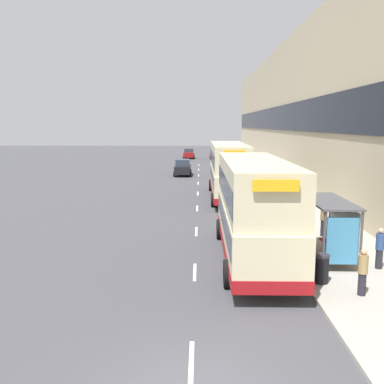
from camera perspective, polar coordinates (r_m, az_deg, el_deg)
pavement at (r=47.44m, az=8.74°, el=1.98°), size 5.00×93.00×0.14m
terrace_facade at (r=47.81m, az=13.77°, el=10.47°), size 3.10×93.00×14.45m
lane_mark_0 at (r=11.26m, az=-0.09°, el=-21.74°), size 0.12×2.00×0.01m
lane_mark_1 at (r=17.15m, az=0.37°, el=-10.61°), size 0.12×2.00×0.01m
lane_mark_2 at (r=23.36m, az=0.58°, el=-5.28°), size 0.12×2.00×0.01m
lane_mark_3 at (r=29.69m, az=0.70°, el=-2.20°), size 0.12×2.00×0.01m
lane_mark_4 at (r=36.07m, az=0.78°, el=-0.20°), size 0.12×2.00×0.01m
lane_mark_5 at (r=42.49m, az=0.83°, el=1.19°), size 0.12×2.00×0.01m
lane_mark_6 at (r=48.92m, az=0.87°, el=2.22°), size 0.12×2.00×0.01m
lane_mark_7 at (r=55.36m, az=0.90°, el=3.01°), size 0.12×2.00×0.01m
lane_mark_8 at (r=61.81m, az=0.92°, el=3.63°), size 0.12×2.00×0.01m
bus_shelter at (r=18.71m, az=18.44°, el=-3.46°), size 1.60×4.20×2.48m
double_decker_bus_near at (r=18.25m, az=8.25°, el=-2.09°), size 2.85×10.19×4.30m
double_decker_bus_ahead at (r=33.55m, az=4.87°, el=3.00°), size 2.85×11.51×4.30m
car_0 at (r=73.82m, az=-0.43°, el=5.16°), size 1.95×4.09×1.72m
car_1 at (r=72.11m, az=3.22°, el=5.08°), size 2.07×4.14×1.80m
car_2 at (r=48.23m, az=4.45°, el=3.10°), size 1.98×4.49×1.70m
car_3 at (r=48.86m, az=-1.25°, el=3.27°), size 1.97×3.98×1.84m
pedestrian_at_shelter at (r=22.69m, az=17.17°, el=-3.43°), size 0.35×0.35×1.76m
pedestrian_1 at (r=24.07m, az=18.87°, el=-2.75°), size 0.36×0.36×1.81m
pedestrian_3 at (r=18.42m, az=23.75°, el=-6.85°), size 0.32×0.32×1.63m
pedestrian_4 at (r=15.43m, az=21.81°, el=-9.82°), size 0.32×0.32×1.59m
litter_bin at (r=16.20m, az=16.86°, el=-9.72°), size 0.55×0.55×1.05m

